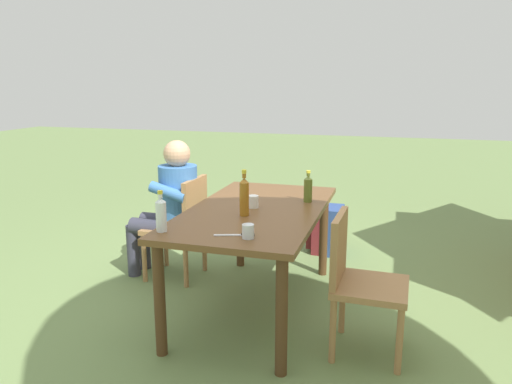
% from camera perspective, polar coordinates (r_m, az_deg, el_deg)
% --- Properties ---
extents(ground_plane, '(24.00, 24.00, 0.00)m').
position_cam_1_polar(ground_plane, '(3.73, 0.00, -13.34)').
color(ground_plane, '#6B844C').
extents(dining_table, '(1.71, 0.91, 0.76)m').
position_cam_1_polar(dining_table, '(3.49, 0.00, -3.37)').
color(dining_table, brown).
rests_on(dining_table, ground_plane).
extents(chair_near_left, '(0.45, 0.45, 0.87)m').
position_cam_1_polar(chair_near_left, '(4.14, -8.59, -3.52)').
color(chair_near_left, '#A37547').
rests_on(chair_near_left, ground_plane).
extents(chair_far_right, '(0.45, 0.45, 0.87)m').
position_cam_1_polar(chair_far_right, '(3.06, 11.81, -9.64)').
color(chair_far_right, '#A37547').
rests_on(chair_far_right, ground_plane).
extents(person_in_white_shirt, '(0.47, 0.62, 1.18)m').
position_cam_1_polar(person_in_white_shirt, '(4.15, -10.03, -1.17)').
color(person_in_white_shirt, '#3D70B2').
rests_on(person_in_white_shirt, ground_plane).
extents(bottle_clear, '(0.06, 0.06, 0.25)m').
position_cam_1_polar(bottle_clear, '(2.96, -11.07, -2.54)').
color(bottle_clear, white).
rests_on(bottle_clear, dining_table).
extents(bottle_olive, '(0.06, 0.06, 0.24)m').
position_cam_1_polar(bottle_olive, '(3.65, 6.12, 0.42)').
color(bottle_olive, '#566623').
rests_on(bottle_olive, dining_table).
extents(bottle_amber, '(0.06, 0.06, 0.31)m').
position_cam_1_polar(bottle_amber, '(3.25, -1.39, -0.47)').
color(bottle_amber, '#996019').
rests_on(bottle_amber, dining_table).
extents(cup_glass, '(0.07, 0.07, 0.08)m').
position_cam_1_polar(cup_glass, '(2.80, -0.94, -4.63)').
color(cup_glass, silver).
rests_on(cup_glass, dining_table).
extents(cup_white, '(0.08, 0.08, 0.09)m').
position_cam_1_polar(cup_white, '(3.48, -0.36, -1.13)').
color(cup_white, white).
rests_on(cup_white, dining_table).
extents(table_knife, '(0.09, 0.24, 0.01)m').
position_cam_1_polar(table_knife, '(2.86, -2.19, -5.04)').
color(table_knife, silver).
rests_on(table_knife, dining_table).
extents(backpack_by_near_side, '(0.32, 0.23, 0.46)m').
position_cam_1_polar(backpack_by_near_side, '(4.82, 8.88, -4.51)').
color(backpack_by_near_side, '#2D4784').
rests_on(backpack_by_near_side, ground_plane).
extents(backpack_by_far_side, '(0.30, 0.23, 0.44)m').
position_cam_1_polar(backpack_by_far_side, '(4.84, 7.68, -4.48)').
color(backpack_by_far_side, maroon).
rests_on(backpack_by_far_side, ground_plane).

